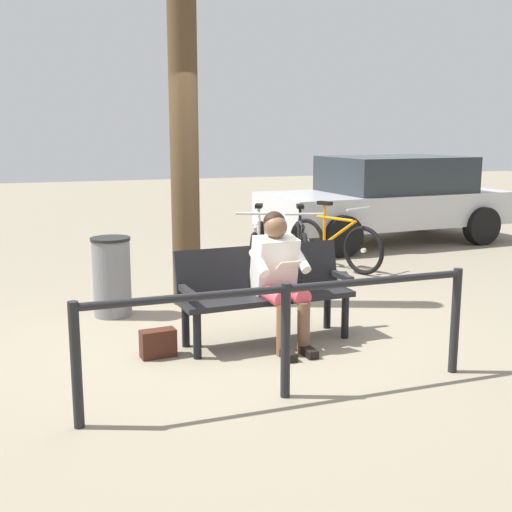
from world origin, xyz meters
name	(u,v)px	position (x,y,z in m)	size (l,w,h in m)	color
ground_plane	(238,338)	(0.00, 0.00, 0.00)	(40.00, 40.00, 0.00)	gray
bench	(264,286)	(-0.21, 0.12, 0.51)	(1.63, 0.57, 0.87)	black
person_reading	(279,272)	(-0.30, 0.28, 0.66)	(0.51, 0.78, 1.20)	white
handbag	(158,343)	(0.80, 0.26, 0.12)	(0.30, 0.14, 0.24)	#3F1E14
tree_trunk	(184,116)	(0.15, -1.40, 2.06)	(0.31, 0.31, 4.13)	#4C3823
litter_bin	(112,277)	(1.00, -1.16, 0.42)	(0.41, 0.41, 0.83)	slate
bicycle_red	(334,243)	(-2.21, -2.50, 0.36)	(0.76, 1.56, 0.94)	black
bicycle_orange	(301,249)	(-1.60, -2.26, 0.36)	(0.66, 1.61, 0.94)	black
bicycle_silver	(258,248)	(-1.08, -2.49, 0.36)	(0.78, 1.55, 0.94)	black
railing_fence	(286,319)	(0.10, 1.41, 0.59)	(2.98, 0.09, 0.85)	black
parked_car	(388,197)	(-4.10, -4.27, 0.77)	(4.31, 2.24, 1.47)	silver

